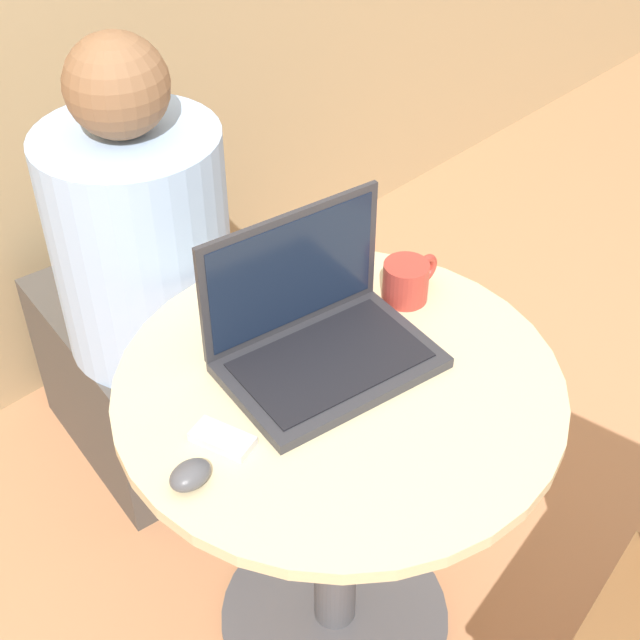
{
  "coord_description": "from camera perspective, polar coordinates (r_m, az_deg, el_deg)",
  "views": [
    {
      "loc": [
        -0.79,
        -0.75,
        1.76
      ],
      "look_at": [
        0.0,
        0.05,
        0.82
      ],
      "focal_mm": 50.0,
      "sensor_mm": 36.0,
      "label": 1
    }
  ],
  "objects": [
    {
      "name": "cell_phone",
      "position": [
        1.41,
        -6.25,
        -7.58
      ],
      "size": [
        0.07,
        0.11,
        0.02
      ],
      "color": "silver",
      "rests_on": "round_table"
    },
    {
      "name": "coffee_cup",
      "position": [
        1.66,
        5.61,
        2.54
      ],
      "size": [
        0.13,
        0.09,
        0.08
      ],
      "color": "#B2382D",
      "rests_on": "round_table"
    },
    {
      "name": "laptop",
      "position": [
        1.51,
        -0.2,
        -0.8
      ],
      "size": [
        0.39,
        0.3,
        0.25
      ],
      "color": "#2D2D33",
      "rests_on": "round_table"
    },
    {
      "name": "person_seated",
      "position": [
        2.08,
        -11.43,
        0.57
      ],
      "size": [
        0.42,
        0.6,
        1.15
      ],
      "color": "#4C4742",
      "rests_on": "ground_plane"
    },
    {
      "name": "round_table",
      "position": [
        1.67,
        1.12,
        -9.48
      ],
      "size": [
        0.77,
        0.77,
        0.72
      ],
      "color": "#4C4C51",
      "rests_on": "ground_plane"
    },
    {
      "name": "ground_plane",
      "position": [
        2.07,
        0.94,
        -18.45
      ],
      "size": [
        12.0,
        12.0,
        0.0
      ],
      "primitive_type": "plane",
      "color": "tan"
    },
    {
      "name": "computer_mouse",
      "position": [
        1.35,
        -8.39,
        -9.72
      ],
      "size": [
        0.07,
        0.05,
        0.04
      ],
      "color": "#4C4C51",
      "rests_on": "round_table"
    }
  ]
}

